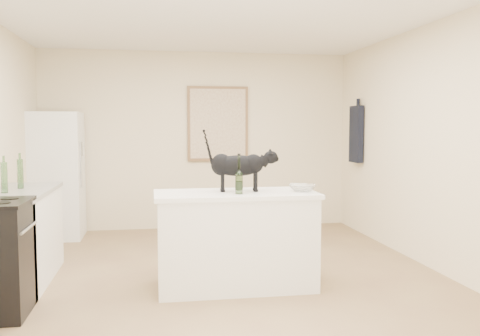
# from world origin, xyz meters

# --- Properties ---
(floor) EXTENTS (5.50, 5.50, 0.00)m
(floor) POSITION_xyz_m (0.00, 0.00, 0.00)
(floor) COLOR #90774D
(floor) RESTS_ON ground
(ceiling) EXTENTS (5.50, 5.50, 0.00)m
(ceiling) POSITION_xyz_m (0.00, 0.00, 2.60)
(ceiling) COLOR white
(ceiling) RESTS_ON ground
(wall_back) EXTENTS (4.50, 0.00, 4.50)m
(wall_back) POSITION_xyz_m (0.00, 2.75, 1.30)
(wall_back) COLOR beige
(wall_back) RESTS_ON ground
(wall_front) EXTENTS (4.50, 0.00, 4.50)m
(wall_front) POSITION_xyz_m (0.00, -2.75, 1.30)
(wall_front) COLOR beige
(wall_front) RESTS_ON ground
(wall_right) EXTENTS (0.00, 5.50, 5.50)m
(wall_right) POSITION_xyz_m (2.25, 0.00, 1.30)
(wall_right) COLOR beige
(wall_right) RESTS_ON ground
(island_base) EXTENTS (1.44, 0.67, 0.86)m
(island_base) POSITION_xyz_m (0.10, -0.20, 0.43)
(island_base) COLOR white
(island_base) RESTS_ON floor
(island_top) EXTENTS (1.50, 0.70, 0.04)m
(island_top) POSITION_xyz_m (0.10, -0.20, 0.88)
(island_top) COLOR white
(island_top) RESTS_ON island_base
(left_cabinets) EXTENTS (0.60, 1.40, 0.86)m
(left_cabinets) POSITION_xyz_m (-1.95, 0.30, 0.43)
(left_cabinets) COLOR white
(left_cabinets) RESTS_ON floor
(left_countertop) EXTENTS (0.62, 1.44, 0.04)m
(left_countertop) POSITION_xyz_m (-1.95, 0.30, 0.88)
(left_countertop) COLOR gray
(left_countertop) RESTS_ON left_cabinets
(fridge) EXTENTS (0.68, 0.68, 1.70)m
(fridge) POSITION_xyz_m (-1.95, 2.35, 0.85)
(fridge) COLOR white
(fridge) RESTS_ON floor
(artwork_frame) EXTENTS (0.90, 0.03, 1.10)m
(artwork_frame) POSITION_xyz_m (0.30, 2.72, 1.55)
(artwork_frame) COLOR brown
(artwork_frame) RESTS_ON wall_back
(artwork_canvas) EXTENTS (0.82, 0.00, 1.02)m
(artwork_canvas) POSITION_xyz_m (0.30, 2.70, 1.55)
(artwork_canvas) COLOR beige
(artwork_canvas) RESTS_ON wall_back
(hanging_garment) EXTENTS (0.08, 0.34, 0.80)m
(hanging_garment) POSITION_xyz_m (2.19, 2.05, 1.40)
(hanging_garment) COLOR black
(hanging_garment) RESTS_ON wall_right
(black_cat) EXTENTS (0.63, 0.25, 0.43)m
(black_cat) POSITION_xyz_m (0.13, -0.14, 1.12)
(black_cat) COLOR black
(black_cat) RESTS_ON island_top
(wine_bottle) EXTENTS (0.08, 0.08, 0.32)m
(wine_bottle) POSITION_xyz_m (0.11, -0.34, 1.06)
(wine_bottle) COLOR #2E5823
(wine_bottle) RESTS_ON island_top
(glass_bowl) EXTENTS (0.33, 0.33, 0.07)m
(glass_bowl) POSITION_xyz_m (0.73, -0.26, 0.93)
(glass_bowl) COLOR white
(glass_bowl) RESTS_ON island_top
(fridge_paper) EXTENTS (0.05, 0.14, 0.19)m
(fridge_paper) POSITION_xyz_m (-1.60, 2.33, 1.21)
(fridge_paper) COLOR white
(fridge_paper) RESTS_ON fridge
(counter_bottle_cluster) EXTENTS (0.12, 0.39, 0.29)m
(counter_bottle_cluster) POSITION_xyz_m (-1.97, 0.26, 1.04)
(counter_bottle_cluster) COLOR #216123
(counter_bottle_cluster) RESTS_ON left_countertop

